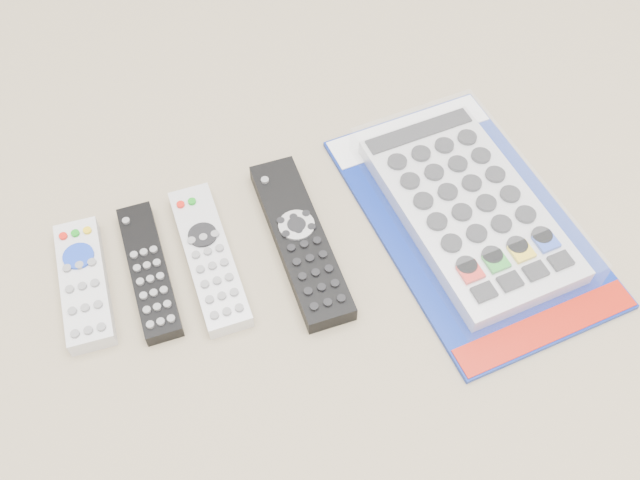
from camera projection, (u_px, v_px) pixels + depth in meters
name	position (u px, v px, depth m)	size (l,w,h in m)	color
remote_small_grey	(84.00, 283.00, 0.74)	(0.06, 0.15, 0.02)	silver
remote_slim_black	(149.00, 271.00, 0.75)	(0.05, 0.17, 0.02)	black
remote_silver_dvd	(209.00, 257.00, 0.76)	(0.05, 0.19, 0.02)	silver
remote_large_black	(300.00, 240.00, 0.77)	(0.06, 0.22, 0.02)	black
jumbo_remote_packaged	(469.00, 207.00, 0.78)	(0.22, 0.34, 0.04)	navy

